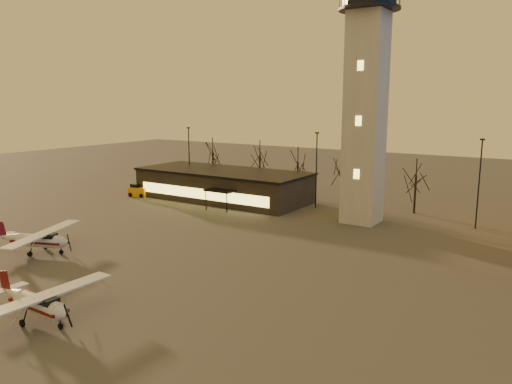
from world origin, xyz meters
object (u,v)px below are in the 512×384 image
Objects in this scene: terminal at (223,185)px; service_cart at (139,191)px; cessna_front at (41,308)px; cessna_rear at (41,243)px; control_tower at (367,82)px.

service_cart is (-12.07, -4.99, -1.44)m from terminal.
cessna_rear is at bearing 146.73° from cessna_front.
control_tower is at bearing 79.43° from cessna_front.
terminal is 30.25m from cessna_rear.
terminal reaches higher than service_cart.
terminal is at bearing 70.90° from cessna_rear.
terminal is 2.54× the size of cessna_front.
terminal is at bearing 111.06° from cessna_front.
control_tower is 37.59m from service_cart.
cessna_front is at bearing -61.42° from service_cart.
control_tower reaches higher than terminal.
control_tower is 26.24m from terminal.
control_tower is at bearing -4.24° from service_cart.
cessna_rear is at bearing -71.63° from service_cart.
cessna_rear is (-20.84, -28.23, -15.34)m from control_tower.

